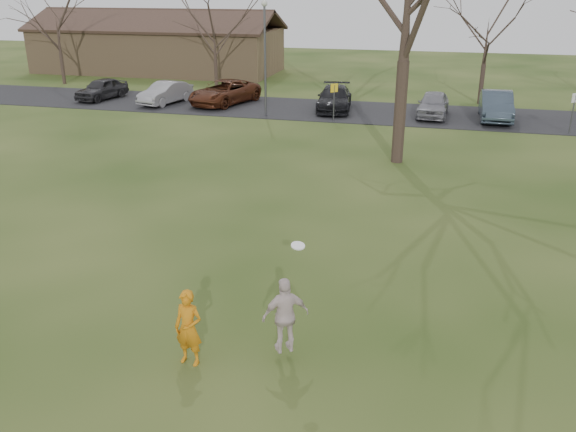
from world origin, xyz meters
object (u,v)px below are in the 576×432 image
(car_3, at_px, (334,98))
(building, at_px, (158,48))
(car_0, at_px, (102,89))
(lamp_post, at_px, (265,44))
(car_2, at_px, (224,92))
(car_1, at_px, (165,93))
(car_4, at_px, (433,104))
(car_5, at_px, (496,106))
(catching_play, at_px, (286,315))
(player_defender, at_px, (189,328))

(car_3, height_order, building, building)
(car_0, xyz_separation_m, car_3, (15.26, 0.20, 0.02))
(lamp_post, bearing_deg, car_2, 141.56)
(car_0, height_order, car_1, car_1)
(car_4, bearing_deg, car_5, 2.32)
(car_1, height_order, car_5, car_5)
(building, bearing_deg, lamp_post, -47.91)
(catching_play, bearing_deg, car_2, 112.46)
(car_2, relative_size, catching_play, 2.24)
(car_3, xyz_separation_m, catching_play, (3.47, -25.05, 0.28))
(car_0, height_order, car_5, car_5)
(car_1, height_order, car_3, car_3)
(car_4, xyz_separation_m, building, (-23.23, 13.35, 1.20))
(car_0, xyz_separation_m, lamp_post, (11.76, -2.34, 3.26))
(lamp_post, bearing_deg, player_defender, -77.44)
(player_defender, bearing_deg, car_0, 129.62)
(car_3, xyz_separation_m, building, (-17.50, 12.96, 1.20))
(car_1, distance_m, building, 15.24)
(lamp_post, bearing_deg, car_1, 164.52)
(car_0, height_order, catching_play, catching_play)
(car_2, height_order, car_4, car_2)
(player_defender, height_order, car_4, player_defender)
(car_2, xyz_separation_m, building, (-10.52, 12.74, 1.16))
(car_5, relative_size, lamp_post, 0.74)
(car_0, relative_size, car_5, 0.84)
(car_1, xyz_separation_m, car_5, (19.69, 0.15, 0.10))
(car_2, distance_m, lamp_post, 5.47)
(lamp_post, bearing_deg, car_4, 13.14)
(car_2, height_order, car_3, car_2)
(player_defender, height_order, car_1, player_defender)
(lamp_post, bearing_deg, car_0, 168.75)
(catching_play, bearing_deg, car_0, 127.01)
(player_defender, height_order, building, building)
(car_1, distance_m, catching_play, 28.22)
(car_4, bearing_deg, car_0, -177.46)
(player_defender, bearing_deg, car_4, 86.84)
(car_3, height_order, car_5, car_5)
(car_2, xyz_separation_m, car_4, (12.70, -0.61, -0.04))
(car_5, relative_size, catching_play, 1.99)
(car_4, xyz_separation_m, car_5, (3.37, -0.04, 0.08))
(catching_play, bearing_deg, building, 118.89)
(car_4, distance_m, lamp_post, 10.01)
(player_defender, bearing_deg, lamp_post, 108.57)
(car_1, height_order, building, building)
(player_defender, xyz_separation_m, building, (-19.15, 38.60, 1.13))
(car_2, xyz_separation_m, lamp_post, (3.48, -2.76, 3.20))
(car_2, height_order, car_5, car_5)
(building, bearing_deg, car_3, -36.52)
(player_defender, relative_size, building, 0.08)
(car_5, bearing_deg, building, 153.44)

